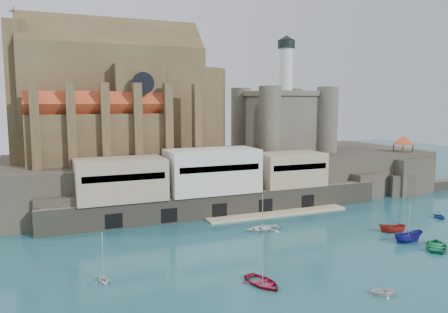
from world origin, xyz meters
TOP-DOWN VIEW (x-y plane):
  - ground at (0.00, 0.00)m, footprint 300.00×300.00m
  - promontory at (-0.19, 39.37)m, footprint 100.00×36.00m
  - quay at (-10.19, 23.07)m, footprint 70.00×12.00m
  - church at (-24.13, 41.85)m, footprint 47.00×25.93m
  - castle_keep at (16.08, 41.08)m, footprint 21.20×21.20m
  - rock_outcrop at (42.00, 25.84)m, footprint 14.50×10.50m
  - pavilion at (42.00, 26.00)m, footprint 6.40×6.40m
  - boat_0 at (-16.70, -11.13)m, footprint 4.27×2.03m
  - boat_1 at (-5.03, -19.07)m, footprint 2.62×3.23m
  - boat_2 at (12.51, -5.47)m, footprint 2.13×2.08m
  - boat_3 at (14.34, -9.30)m, footprint 4.13×4.37m
  - boat_4 at (-34.63, -2.82)m, footprint 2.55×1.74m
  - boat_5 at (14.06, -0.38)m, footprint 2.31×2.28m
  - boat_6 at (-6.09, 9.25)m, footprint 1.42×4.59m
  - boat_7 at (29.16, 3.27)m, footprint 3.01×2.06m

SIDE VIEW (x-z plane):
  - ground at x=0.00m, z-range 0.00..0.00m
  - boat_0 at x=-16.70m, z-range -2.88..2.88m
  - boat_1 at x=-5.03m, z-range -1.62..1.62m
  - boat_2 at x=12.51m, z-range -2.71..2.71m
  - boat_3 at x=14.34m, z-range -3.27..3.27m
  - boat_4 at x=-34.63m, z-range -1.38..1.38m
  - boat_5 at x=14.06m, z-range -2.36..2.36m
  - boat_6 at x=-6.09m, z-range -3.20..3.20m
  - boat_7 at x=29.16m, z-range -1.63..1.63m
  - rock_outcrop at x=42.00m, z-range -0.33..8.37m
  - promontory at x=-0.19m, z-range -0.08..9.92m
  - quay at x=-10.19m, z-range -0.46..12.59m
  - pavilion at x=42.00m, z-range 10.03..15.43m
  - castle_keep at x=16.08m, z-range 3.66..32.96m
  - church at x=-24.13m, z-range 6.88..37.38m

